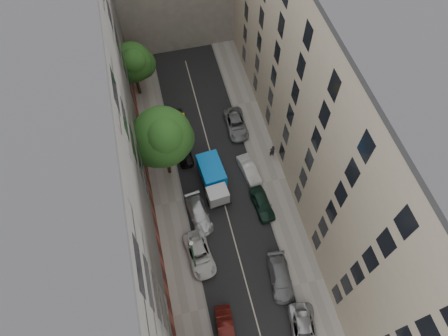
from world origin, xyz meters
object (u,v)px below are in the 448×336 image
object	(u,v)px
car_right_2	(262,204)
car_right_0	(304,332)
car_left_4	(185,152)
car_right_4	(236,124)
car_right_3	(249,170)
tree_far	(133,64)
car_left_3	(199,214)
tree_mid	(163,139)
tarp_truck	(213,178)
lamp_post	(193,254)
car_left_5	(179,126)
car_left_2	(200,254)
car_right_1	(280,278)
car_left_1	(226,329)
pedestrian	(272,151)

from	to	relation	value
car_right_2	car_right_0	bearing A→B (deg)	-95.09
car_left_4	car_right_4	bearing A→B (deg)	21.07
car_right_3	tree_far	world-z (taller)	tree_far
car_left_3	car_right_0	world-z (taller)	car_right_0
tree_mid	tarp_truck	bearing A→B (deg)	-31.72
car_right_4	lamp_post	xyz separation A→B (m)	(-7.80, -15.12, 3.59)
car_left_5	car_right_4	bearing A→B (deg)	-10.08
car_left_2	car_right_1	xyz separation A→B (m)	(6.68, -3.88, -0.00)
car_left_5	car_left_4	bearing A→B (deg)	-89.46
car_left_5	car_left_2	bearing A→B (deg)	-92.46
car_left_1	car_right_4	distance (m)	21.94
car_right_4	tree_mid	distance (m)	10.86
tree_mid	pedestrian	size ratio (longest dim) A/B	5.34
car_right_1	tree_mid	world-z (taller)	tree_mid
car_right_3	lamp_post	world-z (taller)	lamp_post
car_right_3	tree_mid	xyz separation A→B (m)	(-8.10, 1.97, 5.63)
tarp_truck	car_right_3	world-z (taller)	tarp_truck
tarp_truck	car_left_4	xyz separation A→B (m)	(-2.20, 4.35, -0.76)
lamp_post	pedestrian	world-z (taller)	lamp_post
car_right_2	car_left_2	bearing A→B (deg)	-158.12
car_right_2	tree_mid	distance (m)	11.74
car_left_3	lamp_post	distance (m)	6.44
car_left_5	car_right_2	size ratio (longest dim) A/B	1.12
lamp_post	car_right_1	bearing A→B (deg)	-21.08
car_left_2	car_left_3	xyz separation A→B (m)	(0.80, 4.09, -0.01)
car_left_4	car_right_1	bearing A→B (deg)	-68.75
car_left_3	car_right_1	world-z (taller)	car_right_1
pedestrian	car_left_5	bearing A→B (deg)	-36.66
car_left_2	car_right_3	world-z (taller)	car_left_2
car_left_2	car_left_5	xyz separation A→B (m)	(0.80, 15.25, 0.08)
tarp_truck	tree_mid	xyz separation A→B (m)	(-4.08, 2.52, 4.87)
car_left_3	tree_mid	world-z (taller)	tree_mid
car_right_3	tree_far	size ratio (longest dim) A/B	0.54
car_left_5	tree_mid	distance (m)	7.97
car_right_1	pedestrian	bearing A→B (deg)	81.37
tree_far	lamp_post	distance (m)	22.93
car_right_3	car_left_3	bearing A→B (deg)	-157.59
tarp_truck	car_right_0	xyz separation A→B (m)	(4.18, -16.05, -0.73)
car_left_4	pedestrian	world-z (taller)	pedestrian
car_right_4	car_left_4	bearing A→B (deg)	-157.40
car_left_1	pedestrian	bearing A→B (deg)	64.63
car_left_3	car_right_3	size ratio (longest dim) A/B	1.16
car_left_5	lamp_post	distance (m)	16.75
car_right_0	car_right_4	distance (m)	22.80
pedestrian	car_left_3	bearing A→B (deg)	25.74
car_right_4	car_left_5	bearing A→B (deg)	171.43
car_left_3	tree_mid	xyz separation A→B (m)	(-1.88, 5.72, 5.61)
car_right_2	car_left_4	bearing A→B (deg)	123.67
car_right_2	tree_far	distance (m)	21.08
tree_far	car_left_2	bearing A→B (deg)	-82.91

